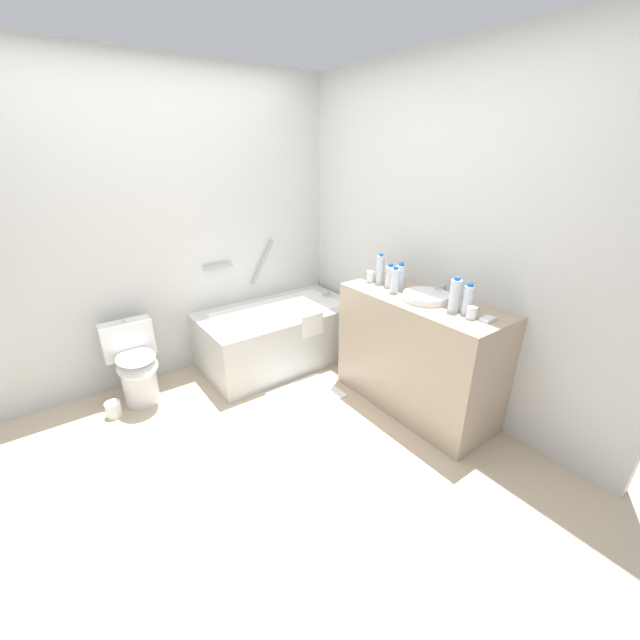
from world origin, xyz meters
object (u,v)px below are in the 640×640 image
at_px(sink_faucet, 444,290).
at_px(water_bottle_0, 380,269).
at_px(soap_dish, 488,319).
at_px(water_bottle_2, 395,281).
at_px(bathtub, 279,333).
at_px(toilet_paper_roll, 114,409).
at_px(water_bottle_3, 455,295).
at_px(drinking_glass_0, 472,313).
at_px(toilet, 136,365).
at_px(water_bottle_5, 390,276).
at_px(water_bottle_1, 468,300).
at_px(sink_basin, 426,297).
at_px(water_bottle_4, 400,277).
at_px(bath_mat, 306,394).
at_px(drinking_glass_1, 370,277).

distance_m(sink_faucet, water_bottle_0, 0.51).
bearing_deg(soap_dish, water_bottle_2, 96.91).
xyz_separation_m(bathtub, toilet_paper_roll, (-1.48, -0.02, -0.22)).
xyz_separation_m(bathtub, sink_faucet, (0.67, -1.27, 0.65)).
relative_size(water_bottle_3, toilet_paper_roll, 1.93).
bearing_deg(drinking_glass_0, water_bottle_0, 87.49).
height_order(toilet, water_bottle_5, water_bottle_5).
bearing_deg(water_bottle_2, sink_faucet, -43.43).
bearing_deg(drinking_glass_0, water_bottle_2, 92.89).
relative_size(bathtub, water_bottle_5, 7.76).
height_order(water_bottle_3, water_bottle_5, water_bottle_3).
xyz_separation_m(water_bottle_1, water_bottle_5, (-0.01, 0.68, -0.01)).
distance_m(bathtub, water_bottle_3, 1.74).
distance_m(sink_basin, water_bottle_1, 0.33).
relative_size(sink_basin, water_bottle_4, 1.57).
bearing_deg(sink_basin, water_bottle_0, 89.91).
height_order(sink_faucet, water_bottle_4, water_bottle_4).
relative_size(water_bottle_0, water_bottle_2, 1.22).
height_order(sink_faucet, toilet_paper_roll, sink_faucet).
xyz_separation_m(water_bottle_3, toilet_paper_roll, (-1.93, 1.50, -0.95)).
height_order(water_bottle_1, soap_dish, water_bottle_1).
height_order(bathtub, water_bottle_5, bathtub).
height_order(sink_basin, water_bottle_1, water_bottle_1).
xyz_separation_m(toilet, toilet_paper_roll, (-0.23, -0.11, -0.26)).
relative_size(soap_dish, bath_mat, 0.17).
distance_m(sink_basin, toilet_paper_roll, 2.48).
bearing_deg(bathtub, bath_mat, -102.41).
bearing_deg(drinking_glass_1, sink_faucet, -67.29).
relative_size(water_bottle_2, drinking_glass_0, 2.53).
xyz_separation_m(toilet, water_bottle_3, (1.70, -1.61, 0.69)).
height_order(water_bottle_4, toilet_paper_roll, water_bottle_4).
distance_m(soap_dish, toilet_paper_roll, 2.75).
bearing_deg(sink_basin, drinking_glass_1, 93.94).
height_order(drinking_glass_1, soap_dish, drinking_glass_1).
distance_m(water_bottle_5, bath_mat, 1.18).
xyz_separation_m(water_bottle_3, water_bottle_4, (0.04, 0.52, -0.01)).
distance_m(water_bottle_0, water_bottle_4, 0.20).
xyz_separation_m(toilet, water_bottle_4, (1.74, -1.09, 0.67)).
bearing_deg(sink_basin, sink_faucet, 0.00).
relative_size(water_bottle_0, drinking_glass_1, 2.71).
relative_size(water_bottle_1, water_bottle_2, 1.04).
xyz_separation_m(bathtub, bath_mat, (-0.14, -0.64, -0.28)).
distance_m(bathtub, water_bottle_0, 1.18).
bearing_deg(water_bottle_3, water_bottle_5, 87.72).
xyz_separation_m(water_bottle_2, drinking_glass_0, (0.03, -0.63, -0.05)).
height_order(sink_faucet, water_bottle_2, water_bottle_2).
height_order(toilet, water_bottle_1, water_bottle_1).
xyz_separation_m(water_bottle_5, drinking_glass_1, (-0.03, 0.18, -0.04)).
relative_size(water_bottle_3, drinking_glass_1, 2.65).
xyz_separation_m(toilet, water_bottle_5, (1.72, -1.00, 0.66)).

